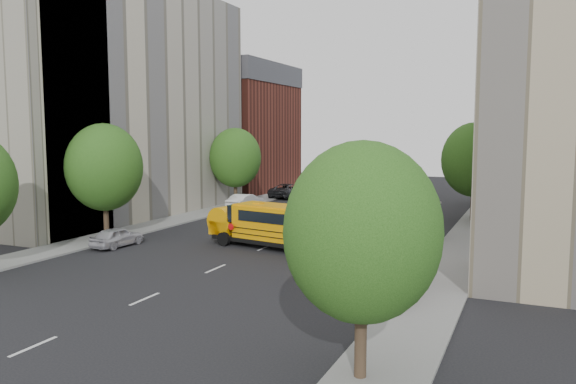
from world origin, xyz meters
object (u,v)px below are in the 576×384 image
Objects in this scene: street_tree_2 at (235,158)px; parked_car_3 at (386,279)px; street_tree_1 at (104,167)px; parked_car_2 at (288,191)px; street_tree_3 at (362,232)px; safari_truck at (399,216)px; parked_car_0 at (117,237)px; street_tree_5 at (486,158)px; parked_car_1 at (246,202)px; street_tree_4 at (474,160)px; school_bus at (283,225)px.

street_tree_2 reaches higher than parked_car_3.
street_tree_1 reaches higher than parked_car_2.
street_tree_2 is (0.00, 18.00, -0.12)m from street_tree_1.
street_tree_3 is at bearing -32.47° from street_tree_1.
street_tree_1 is at bearing -133.12° from safari_truck.
street_tree_5 is at bearing -119.14° from parked_car_0.
street_tree_4 is at bearing -173.73° from parked_car_1.
street_tree_1 is 1.11× the size of street_tree_3.
parked_car_0 is at bearing -135.43° from street_tree_4.
parked_car_3 is (-1.40, -23.27, -4.28)m from street_tree_4.
parked_car_0 is at bearing 92.74° from parked_car_2.
street_tree_1 is 1.40× the size of parked_car_2.
parked_car_0 is (-19.80, -31.51, -4.06)m from street_tree_5.
street_tree_3 reaches higher than school_bus.
parked_car_3 is (-1.40, -35.27, -3.90)m from street_tree_5.
street_tree_5 is 1.61× the size of parked_car_1.
street_tree_4 is 20.76m from parked_car_1.
school_bus reaches higher than parked_car_0.
street_tree_3 is 0.95× the size of street_tree_5.
street_tree_2 is 1.25× the size of safari_truck.
street_tree_4 is 1.47× the size of parked_car_3.
street_tree_4 reaches higher than parked_car_0.
street_tree_5 is at bearing 81.30° from school_bus.
street_tree_3 is 32.01m from street_tree_4.
parked_car_3 reaches higher than parked_car_1.
parked_car_0 is 18.30m from parked_car_1.
street_tree_4 is at bearing 90.00° from street_tree_3.
street_tree_2 is 2.04× the size of parked_car_0.
street_tree_2 is 1.66× the size of parked_car_1.
school_bus is at bearing -52.49° from street_tree_2.
street_tree_2 is at bearing 180.00° from street_tree_4.
street_tree_2 reaches higher than street_tree_5.
street_tree_4 reaches higher than street_tree_1.
street_tree_3 is 1.89× the size of parked_car_0.
street_tree_2 is at bearing 137.92° from school_bus.
parked_car_0 is 0.68× the size of parked_car_3.
street_tree_4 is (22.00, 18.00, 0.12)m from street_tree_1.
safari_truck is (17.72, -7.91, -3.51)m from street_tree_2.
street_tree_4 is at bearing 39.29° from street_tree_1.
parked_car_2 is at bearing -85.37° from parked_car_1.
safari_truck is (5.42, 8.11, -0.26)m from school_bus.
street_tree_3 reaches higher than parked_car_1.
school_bus is (-9.71, -16.02, -3.50)m from street_tree_4.
parked_car_1 is (-0.47, 18.30, 0.12)m from parked_car_0.
street_tree_4 is 1.32× the size of safari_truck.
school_bus is at bearing -106.56° from safari_truck.
street_tree_1 reaches higher than parked_car_3.
parked_car_3 is at bearing -30.74° from school_bus.
street_tree_2 is at bearing -32.13° from parked_car_1.
street_tree_2 is at bearing 82.73° from parked_car_2.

